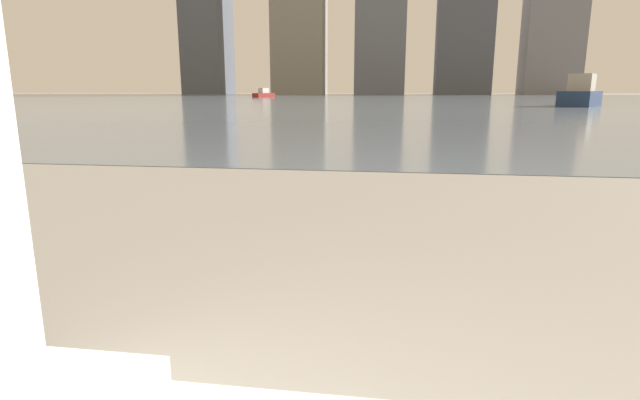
% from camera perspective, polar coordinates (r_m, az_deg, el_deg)
% --- Properties ---
extents(harbor_water, '(180.00, 110.00, 0.01)m').
position_cam_1_polar(harbor_water, '(61.95, 8.20, 11.36)').
color(harbor_water, slate).
rests_on(harbor_water, ground_plane).
extents(harbor_boat_0, '(2.67, 3.66, 1.31)m').
position_cam_1_polar(harbor_boat_0, '(73.03, -6.46, 11.93)').
color(harbor_boat_0, maroon).
rests_on(harbor_boat_0, harbor_water).
extents(harbor_boat_1, '(4.41, 6.02, 2.16)m').
position_cam_1_polar(harbor_boat_1, '(39.25, 27.64, 10.61)').
color(harbor_boat_1, navy).
rests_on(harbor_boat_1, harbor_water).
extents(skyline_tower_2, '(11.12, 9.08, 29.49)m').
position_cam_1_polar(skyline_tower_2, '(118.78, 7.00, 19.02)').
color(skyline_tower_2, slate).
rests_on(skyline_tower_2, ground_plane).
extents(skyline_tower_4, '(11.72, 7.82, 22.19)m').
position_cam_1_polar(skyline_tower_4, '(122.83, 25.00, 16.06)').
color(skyline_tower_4, slate).
rests_on(skyline_tower_4, ground_plane).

